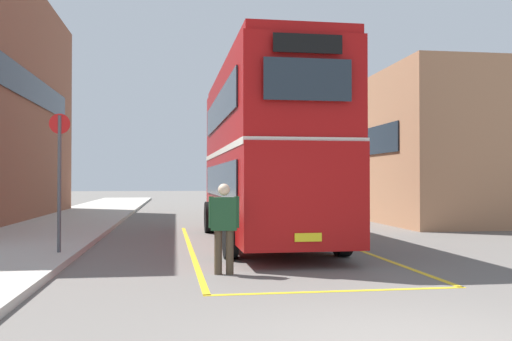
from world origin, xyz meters
name	(u,v)px	position (x,y,z in m)	size (l,w,h in m)	color
ground_plane	(244,228)	(0.00, 14.40, 0.00)	(135.60, 135.60, 0.00)	#66605B
sidewalk_left	(65,223)	(-6.50, 16.80, 0.07)	(4.00, 57.60, 0.14)	#B2ADA3
depot_building_right	(439,152)	(9.60, 19.25, 2.98)	(8.28, 14.11, 5.95)	#AD7A56
double_decker_bus	(264,150)	(0.00, 9.95, 2.51)	(2.91, 10.00, 4.75)	black
single_deck_bus	(280,181)	(3.94, 28.76, 1.64)	(3.54, 8.31, 3.02)	black
pedestrian_boarding	(224,222)	(-1.52, 4.82, 0.94)	(0.55, 0.29, 1.64)	#473828
bus_stop_sign	(59,170)	(-4.88, 7.36, 1.93)	(0.44, 0.09, 3.01)	#4C4C51
bay_marking_yellow	(276,251)	(0.01, 8.08, 0.00)	(4.35, 12.01, 0.01)	gold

